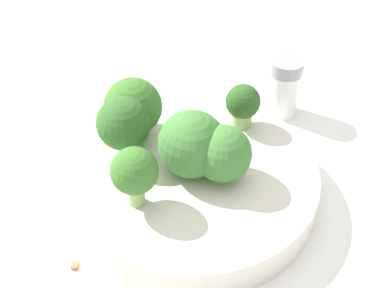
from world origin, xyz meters
The scene contains 10 objects.
ground_plane centered at (0.00, 0.00, 0.00)m, with size 3.00×3.00×0.00m, color white.
bowl centered at (0.00, 0.00, 0.02)m, with size 0.23×0.23×0.03m, color silver.
broccoli_floret_0 centered at (0.00, 0.00, 0.06)m, with size 0.06×0.06×0.06m.
broccoli_floret_1 centered at (0.07, -0.03, 0.06)m, with size 0.06×0.06×0.06m.
broccoli_floret_2 centered at (0.07, 0.00, 0.07)m, with size 0.05×0.05×0.06m.
broccoli_floret_3 centered at (-0.02, -0.08, 0.06)m, with size 0.03×0.03×0.05m.
broccoli_floret_4 centered at (0.03, 0.05, 0.07)m, with size 0.04×0.04×0.06m.
broccoli_floret_5 centered at (-0.03, 0.00, 0.06)m, with size 0.05×0.05×0.05m.
pepper_shaker centered at (-0.05, -0.16, 0.03)m, with size 0.04×0.04×0.07m.
almond_crumb_0 centered at (0.06, 0.11, 0.00)m, with size 0.01×0.01×0.01m, color olive.
Camera 1 is at (-0.12, 0.33, 0.36)m, focal length 50.00 mm.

